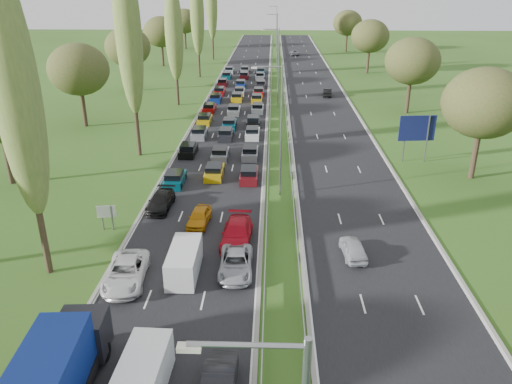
{
  "coord_description": "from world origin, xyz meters",
  "views": [
    {
      "loc": [
        3.73,
        -0.01,
        18.57
      ],
      "look_at": [
        2.36,
        40.03,
        1.5
      ],
      "focal_mm": 35.0,
      "sensor_mm": 36.0,
      "label": 1
    }
  ],
  "objects_px": {
    "near_car_2": "(126,272)",
    "info_sign": "(107,214)",
    "white_van_rear": "(185,260)",
    "near_car_3": "(161,201)",
    "blue_lorry": "(56,377)",
    "direction_sign": "(417,130)",
    "white_van_front": "(143,376)"
  },
  "relations": [
    {
      "from": "near_car_2",
      "to": "info_sign",
      "type": "relative_size",
      "value": 2.59
    },
    {
      "from": "white_van_rear",
      "to": "info_sign",
      "type": "distance_m",
      "value": 9.55
    },
    {
      "from": "near_car_2",
      "to": "near_car_3",
      "type": "relative_size",
      "value": 1.16
    },
    {
      "from": "blue_lorry",
      "to": "info_sign",
      "type": "height_order",
      "value": "blue_lorry"
    },
    {
      "from": "white_van_rear",
      "to": "direction_sign",
      "type": "height_order",
      "value": "direction_sign"
    },
    {
      "from": "blue_lorry",
      "to": "white_van_front",
      "type": "distance_m",
      "value": 3.92
    },
    {
      "from": "blue_lorry",
      "to": "white_van_rear",
      "type": "distance_m",
      "value": 12.66
    },
    {
      "from": "near_car_2",
      "to": "white_van_front",
      "type": "distance_m",
      "value": 10.18
    },
    {
      "from": "blue_lorry",
      "to": "near_car_2",
      "type": "bearing_deg",
      "value": 85.63
    },
    {
      "from": "white_van_front",
      "to": "direction_sign",
      "type": "height_order",
      "value": "direction_sign"
    },
    {
      "from": "white_van_rear",
      "to": "info_sign",
      "type": "relative_size",
      "value": 2.32
    },
    {
      "from": "blue_lorry",
      "to": "info_sign",
      "type": "relative_size",
      "value": 4.22
    },
    {
      "from": "near_car_3",
      "to": "near_car_2",
      "type": "bearing_deg",
      "value": -86.66
    },
    {
      "from": "near_car_3",
      "to": "direction_sign",
      "type": "xyz_separation_m",
      "value": [
        25.39,
        13.29,
        2.87
      ]
    },
    {
      "from": "near_car_3",
      "to": "info_sign",
      "type": "xyz_separation_m",
      "value": [
        -3.41,
        -4.13,
        0.67
      ]
    },
    {
      "from": "near_car_2",
      "to": "near_car_3",
      "type": "height_order",
      "value": "near_car_2"
    },
    {
      "from": "near_car_2",
      "to": "white_van_rear",
      "type": "bearing_deg",
      "value": 14.78
    },
    {
      "from": "near_car_2",
      "to": "white_van_front",
      "type": "relative_size",
      "value": 1.06
    },
    {
      "from": "white_van_front",
      "to": "info_sign",
      "type": "relative_size",
      "value": 2.46
    },
    {
      "from": "white_van_front",
      "to": "white_van_rear",
      "type": "height_order",
      "value": "white_van_front"
    },
    {
      "from": "blue_lorry",
      "to": "info_sign",
      "type": "bearing_deg",
      "value": 97.04
    },
    {
      "from": "near_car_2",
      "to": "direction_sign",
      "type": "relative_size",
      "value": 1.05
    },
    {
      "from": "near_car_2",
      "to": "direction_sign",
      "type": "bearing_deg",
      "value": 39.7
    },
    {
      "from": "white_van_rear",
      "to": "white_van_front",
      "type": "bearing_deg",
      "value": -91.58
    },
    {
      "from": "near_car_2",
      "to": "near_car_3",
      "type": "xyz_separation_m",
      "value": [
        -0.16,
        11.65,
        -0.08
      ]
    },
    {
      "from": "white_van_front",
      "to": "info_sign",
      "type": "xyz_separation_m",
      "value": [
        -7.06,
        17.07,
        0.31
      ]
    },
    {
      "from": "white_van_front",
      "to": "near_car_3",
      "type": "bearing_deg",
      "value": 101.59
    },
    {
      "from": "blue_lorry",
      "to": "white_van_front",
      "type": "bearing_deg",
      "value": 13.7
    },
    {
      "from": "white_van_rear",
      "to": "near_car_3",
      "type": "bearing_deg",
      "value": 110.07
    },
    {
      "from": "white_van_rear",
      "to": "blue_lorry",
      "type": "bearing_deg",
      "value": -108.27
    },
    {
      "from": "near_car_2",
      "to": "near_car_3",
      "type": "bearing_deg",
      "value": 85.81
    },
    {
      "from": "blue_lorry",
      "to": "white_van_rear",
      "type": "xyz_separation_m",
      "value": [
        3.86,
        12.03,
        -0.94
      ]
    }
  ]
}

